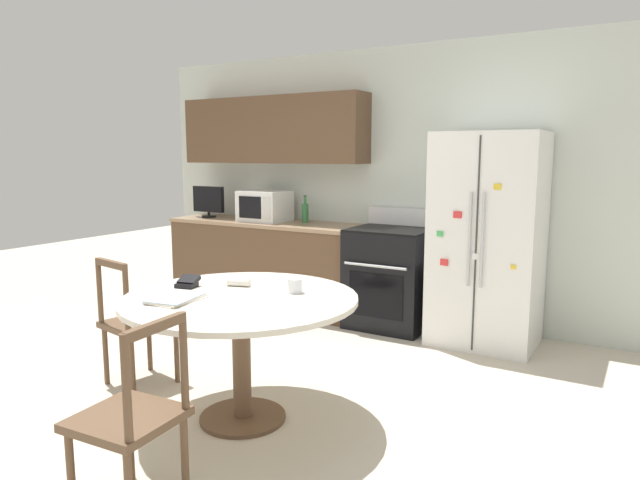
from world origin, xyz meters
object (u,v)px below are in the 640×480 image
countertop_tv (208,201)px  counter_bottle (305,212)px  wallet (188,283)px  dining_chair_left (136,324)px  oven_range (391,277)px  candle_glass (295,287)px  microwave (265,206)px  dining_chair_near (132,419)px  refrigerator (487,240)px

countertop_tv → counter_bottle: 1.20m
counter_bottle → wallet: 2.39m
countertop_tv → dining_chair_left: countertop_tv is taller
countertop_tv → wallet: 2.83m
oven_range → candle_glass: (0.23, -1.98, 0.34)m
microwave → countertop_tv: 0.76m
counter_bottle → dining_chair_left: bearing=-88.9°
wallet → countertop_tv: bearing=128.8°
counter_bottle → dining_chair_near: (1.15, -3.28, -0.57)m
countertop_tv → candle_glass: bearing=-39.2°
oven_range → microwave: 1.56m
counter_bottle → dining_chair_near: bearing=-70.7°
dining_chair_left → wallet: (0.53, -0.03, 0.36)m
countertop_tv → wallet: bearing=-51.2°
countertop_tv → refrigerator: bearing=-0.5°
dining_chair_left → candle_glass: dining_chair_left is taller
candle_glass → wallet: bearing=-162.0°
microwave → candle_glass: size_ratio=5.24×
candle_glass → wallet: candle_glass is taller
candle_glass → wallet: (-0.66, -0.22, -0.01)m
oven_range → microwave: size_ratio=2.28×
refrigerator → dining_chair_near: 3.26m
refrigerator → dining_chair_left: (-1.84, -2.13, -0.45)m
wallet → dining_chair_near: bearing=-59.5°
microwave → dining_chair_near: 3.61m
microwave → wallet: bearing=-65.5°
refrigerator → countertop_tv: (-3.07, 0.03, 0.20)m
microwave → wallet: 2.44m
refrigerator → dining_chair_near: refrigerator is taller
counter_bottle → dining_chair_left: (0.05, -2.28, -0.57)m
refrigerator → counter_bottle: (-1.89, 0.14, 0.12)m
refrigerator → oven_range: bearing=178.1°
counter_bottle → wallet: size_ratio=1.89×
oven_range → wallet: oven_range is taller
countertop_tv → dining_chair_near: countertop_tv is taller
dining_chair_left → microwave: bearing=113.0°
dining_chair_left → wallet: bearing=7.0°
microwave → dining_chair_near: size_ratio=0.53×
microwave → wallet: microwave is taller
counter_bottle → refrigerator: bearing=-4.3°
refrigerator → dining_chair_left: 2.85m
dining_chair_near → candle_glass: bearing=-8.0°
dining_chair_left → candle_glass: 1.26m
dining_chair_near → wallet: dining_chair_near is taller
refrigerator → counter_bottle: size_ratio=6.31×
wallet → dining_chair_left: bearing=176.4°
countertop_tv → wallet: size_ratio=2.72×
oven_range → refrigerator: bearing=-1.9°
oven_range → dining_chair_left: oven_range is taller
refrigerator → oven_range: (-0.88, 0.03, -0.42)m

